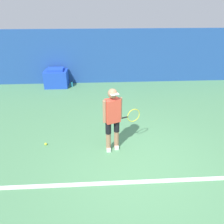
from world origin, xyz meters
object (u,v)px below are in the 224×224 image
covered_chair (56,78)px  tennis_player (113,117)px  tennis_ball (46,144)px  water_bottle (72,84)px

covered_chair → tennis_player: bearing=-65.2°
tennis_ball → covered_chair: covered_chair is taller
covered_chair → tennis_ball: bearing=-84.6°
covered_chair → water_bottle: bearing=-6.6°
tennis_player → tennis_ball: bearing=150.1°
tennis_player → tennis_ball: 1.94m
tennis_player → covered_chair: tennis_player is taller
covered_chair → water_bottle: size_ratio=3.92×
covered_chair → water_bottle: 0.70m
tennis_player → water_bottle: (-1.49, 4.55, -0.77)m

